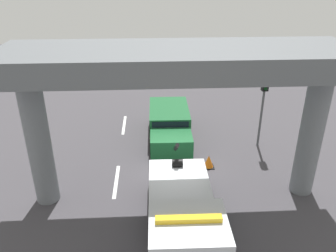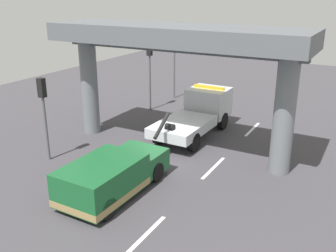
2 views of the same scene
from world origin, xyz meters
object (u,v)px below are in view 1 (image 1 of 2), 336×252
traffic_light_near (264,94)px  traffic_cone_orange (209,162)px  tow_truck_white (184,218)px  towed_van_green (169,125)px

traffic_light_near → traffic_cone_orange: 4.51m
tow_truck_white → traffic_light_near: size_ratio=1.79×
towed_van_green → traffic_cone_orange: 3.72m
tow_truck_white → traffic_light_near: traffic_light_near is taller
tow_truck_white → towed_van_green: 8.30m
traffic_light_near → traffic_cone_orange: bearing=-56.4°
towed_van_green → tow_truck_white: bearing=-0.1°
tow_truck_white → towed_van_green: (-8.29, 0.01, -0.42)m
traffic_cone_orange → traffic_light_near: bearing=123.6°
traffic_light_near → traffic_cone_orange: size_ratio=6.35×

